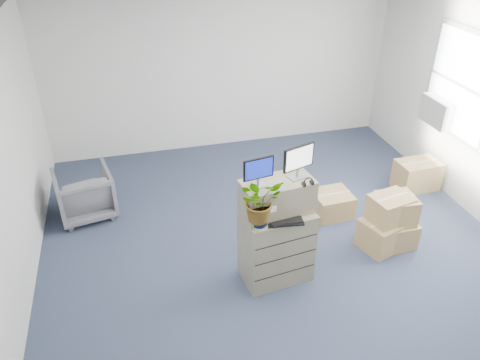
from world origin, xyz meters
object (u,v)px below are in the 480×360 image
keyboard (285,222)px  filing_cabinet_lower (276,246)px  monitor_left (259,171)px  water_bottle (284,199)px  office_chair (84,191)px  potted_plant (260,205)px  monitor_right (299,160)px

keyboard → filing_cabinet_lower: bearing=103.0°
filing_cabinet_lower → monitor_left: 1.08m
water_bottle → office_chair: (-2.32, 1.83, -0.67)m
water_bottle → monitor_left: bearing=-166.0°
monitor_left → keyboard: (0.26, -0.19, -0.58)m
potted_plant → monitor_right: bearing=25.2°
keyboard → office_chair: keyboard is taller
monitor_left → potted_plant: 0.36m
filing_cabinet_lower → monitor_right: monitor_right is taller
monitor_right → keyboard: bearing=-148.0°
monitor_right → keyboard: (-0.21, -0.25, -0.60)m
monitor_right → water_bottle: monitor_right is taller
filing_cabinet_lower → potted_plant: potted_plant is taller
monitor_left → potted_plant: monitor_left is taller
keyboard → potted_plant: bearing=-176.8°
monitor_right → keyboard: 0.69m
filing_cabinet_lower → monitor_left: bearing=170.7°
filing_cabinet_lower → potted_plant: size_ratio=1.55×
water_bottle → office_chair: water_bottle is taller
keyboard → water_bottle: (0.08, 0.27, 0.12)m
water_bottle → office_chair: size_ratio=0.33×
filing_cabinet_lower → office_chair: bearing=131.7°
filing_cabinet_lower → keyboard: size_ratio=2.34×
keyboard → potted_plant: 0.39m
filing_cabinet_lower → potted_plant: (-0.27, -0.16, 0.73)m
monitor_left → office_chair: monitor_left is taller
monitor_left → office_chair: 2.98m
filing_cabinet_lower → monitor_right: (0.23, 0.08, 1.08)m
filing_cabinet_lower → office_chair: filing_cabinet_lower is taller
monitor_left → water_bottle: 0.58m
filing_cabinet_lower → office_chair: (-2.23, 1.92, -0.08)m
keyboard → water_bottle: bearing=81.2°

